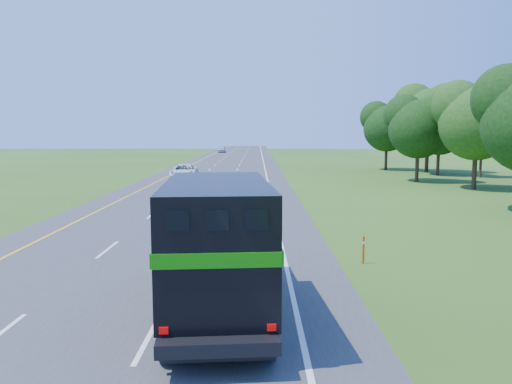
# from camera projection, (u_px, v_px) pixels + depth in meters

# --- Properties ---
(road) EXTENTS (15.00, 260.00, 0.04)m
(road) POSITION_uv_depth(u_px,v_px,m) (213.00, 181.00, 50.65)
(road) COLOR #38383A
(road) RESTS_ON ground
(lane_markings) EXTENTS (11.15, 260.00, 0.01)m
(lane_markings) POSITION_uv_depth(u_px,v_px,m) (213.00, 181.00, 50.64)
(lane_markings) COLOR yellow
(lane_markings) RESTS_ON road
(horse_truck) EXTENTS (3.18, 8.40, 3.64)m
(horse_truck) POSITION_uv_depth(u_px,v_px,m) (217.00, 242.00, 13.42)
(horse_truck) COLOR black
(horse_truck) RESTS_ON road
(white_suv) EXTENTS (2.84, 5.78, 1.58)m
(white_suv) POSITION_uv_depth(u_px,v_px,m) (184.00, 172.00, 51.85)
(white_suv) COLOR white
(white_suv) RESTS_ON road
(far_car) EXTENTS (1.91, 4.28, 1.43)m
(far_car) POSITION_uv_depth(u_px,v_px,m) (222.00, 150.00, 120.91)
(far_car) COLOR silver
(far_car) RESTS_ON road
(delineator) EXTENTS (0.09, 0.05, 1.05)m
(delineator) POSITION_uv_depth(u_px,v_px,m) (364.00, 249.00, 18.69)
(delineator) COLOR #DD4A0B
(delineator) RESTS_ON ground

